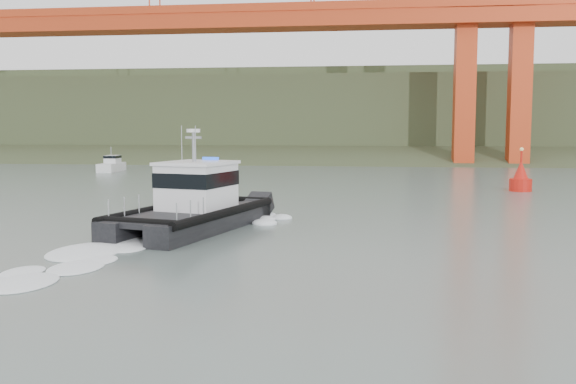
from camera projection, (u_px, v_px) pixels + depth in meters
name	position (u px, v px, depth m)	size (l,w,h in m)	color
ground	(264.00, 272.00, 25.76)	(400.00, 400.00, 0.00)	#52625D
headlands	(353.00, 122.00, 148.88)	(500.00, 105.36, 27.12)	#333F24
patrol_boat	(194.00, 203.00, 36.52)	(7.25, 12.88, 5.91)	black
motorboat	(112.00, 165.00, 84.92)	(2.41, 6.18, 3.33)	silver
nav_buoy	(521.00, 179.00, 58.47)	(2.02, 2.02, 4.22)	red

